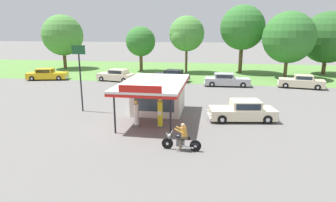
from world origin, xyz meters
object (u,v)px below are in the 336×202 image
object	(u,v)px
parked_car_back_row_centre	(301,82)
parked_car_back_row_right	(47,75)
parked_car_back_row_far_left	(226,80)
bystander_strolling_foreground	(175,83)
gas_pump_nearside	(136,114)
roadside_pole_sign	(80,67)
parked_car_back_row_centre_right	(117,76)
parked_car_back_row_far_right	(171,76)
featured_classic_sedan	(243,111)
gas_pump_offside	(160,114)
motorcycle_with_rider	(182,139)

from	to	relation	value
parked_car_back_row_centre	parked_car_back_row_right	bearing A→B (deg)	178.96
parked_car_back_row_far_left	bystander_strolling_foreground	world-z (taller)	bystander_strolling_foreground
parked_car_back_row_right	gas_pump_nearside	bearing A→B (deg)	-44.39
parked_car_back_row_far_left	parked_car_back_row_centre	xyz separation A→B (m)	(8.53, 0.16, -0.00)
roadside_pole_sign	bystander_strolling_foreground	bearing A→B (deg)	55.65
parked_car_back_row_centre_right	parked_car_back_row_far_right	size ratio (longest dim) A/B	1.03
gas_pump_nearside	parked_car_back_row_centre	distance (m)	22.24
featured_classic_sedan	bystander_strolling_foreground	xyz separation A→B (m)	(-6.45, 9.78, 0.23)
featured_classic_sedan	parked_car_back_row_far_left	bearing A→B (deg)	92.97
roadside_pole_sign	gas_pump_nearside	bearing A→B (deg)	-28.61
gas_pump_nearside	gas_pump_offside	xyz separation A→B (m)	(1.68, 0.00, 0.13)
gas_pump_nearside	featured_classic_sedan	world-z (taller)	gas_pump_nearside
gas_pump_nearside	roadside_pole_sign	xyz separation A→B (m)	(-5.42, 2.95, 2.78)
gas_pump_offside	parked_car_back_row_right	bearing A→B (deg)	138.28
parked_car_back_row_centre_right	parked_car_back_row_centre	distance (m)	22.76
bystander_strolling_foreground	parked_car_back_row_far_right	bearing A→B (deg)	102.30
parked_car_back_row_right	featured_classic_sedan	bearing A→B (deg)	-30.16
bystander_strolling_foreground	roadside_pole_sign	size ratio (longest dim) A/B	0.32
parked_car_back_row_centre	roadside_pole_sign	world-z (taller)	roadside_pole_sign
motorcycle_with_rider	parked_car_back_row_centre_right	bearing A→B (deg)	117.95
parked_car_back_row_centre_right	roadside_pole_sign	size ratio (longest dim) A/B	1.00
gas_pump_offside	roadside_pole_sign	distance (m)	8.13
parked_car_back_row_right	bystander_strolling_foreground	bearing A→B (deg)	-13.94
bystander_strolling_foreground	roadside_pole_sign	xyz separation A→B (m)	(-6.38, -9.34, 2.69)
parked_car_back_row_right	parked_car_back_row_centre_right	size ratio (longest dim) A/B	1.04
parked_car_back_row_far_left	parked_car_back_row_centre_right	bearing A→B (deg)	174.99
parked_car_back_row_centre_right	parked_car_back_row_far_right	bearing A→B (deg)	7.92
bystander_strolling_foreground	roadside_pole_sign	bearing A→B (deg)	-124.35
gas_pump_offside	parked_car_back_row_centre	size ratio (longest dim) A/B	0.40
gas_pump_offside	bystander_strolling_foreground	xyz separation A→B (m)	(-0.72, 12.29, -0.04)
parked_car_back_row_centre	roadside_pole_sign	distance (m)	24.71
gas_pump_offside	parked_car_back_row_centre_right	distance (m)	19.57
parked_car_back_row_right	roadside_pole_sign	world-z (taller)	roadside_pole_sign
parked_car_back_row_right	parked_car_back_row_far_left	bearing A→B (deg)	-1.78
motorcycle_with_rider	parked_car_back_row_centre	xyz separation A→B (m)	(11.63, 19.83, 0.05)
bystander_strolling_foreground	gas_pump_offside	bearing A→B (deg)	-86.67
motorcycle_with_rider	gas_pump_offside	bearing A→B (deg)	118.01
featured_classic_sedan	motorcycle_with_rider	bearing A→B (deg)	-121.78
parked_car_back_row_far_left	parked_car_back_row_centre	bearing A→B (deg)	1.04
motorcycle_with_rider	parked_car_back_row_far_left	size ratio (longest dim) A/B	0.40
gas_pump_offside	parked_car_back_row_centre	world-z (taller)	gas_pump_offside
gas_pump_offside	parked_car_back_row_far_right	bearing A→B (deg)	96.31
featured_classic_sedan	parked_car_back_row_far_right	world-z (taller)	featured_classic_sedan
gas_pump_offside	parked_car_back_row_far_left	xyz separation A→B (m)	(5.03, 16.04, -0.26)
gas_pump_nearside	parked_car_back_row_far_right	bearing A→B (deg)	91.07
parked_car_back_row_far_left	gas_pump_nearside	bearing A→B (deg)	-112.70
parked_car_back_row_far_left	roadside_pole_sign	size ratio (longest dim) A/B	1.03
gas_pump_offside	roadside_pole_sign	size ratio (longest dim) A/B	0.39
parked_car_back_row_right	gas_pump_offside	bearing A→B (deg)	-41.72
gas_pump_nearside	bystander_strolling_foreground	distance (m)	12.33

